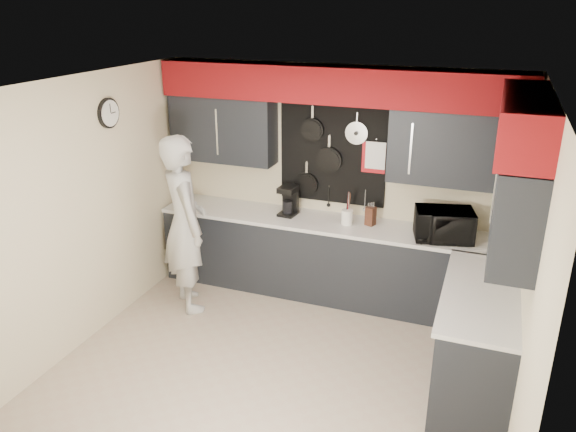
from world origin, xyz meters
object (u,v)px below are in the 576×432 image
at_px(utensil_crock, 347,217).
at_px(coffee_maker, 289,200).
at_px(microwave, 444,225).
at_px(person, 185,224).
at_px(knife_block, 371,216).

height_order(utensil_crock, coffee_maker, coffee_maker).
bearing_deg(coffee_maker, utensil_crock, -0.53).
height_order(microwave, utensil_crock, microwave).
height_order(utensil_crock, person, person).
xyz_separation_m(microwave, person, (-2.63, -0.70, -0.10)).
bearing_deg(knife_block, microwave, 10.88).
bearing_deg(microwave, utensil_crock, 162.98).
bearing_deg(utensil_crock, person, -154.74).
relative_size(knife_block, coffee_maker, 0.61).
bearing_deg(microwave, person, -179.06).
distance_m(microwave, coffee_maker, 1.74).
distance_m(knife_block, coffee_maker, 0.95).
distance_m(microwave, knife_block, 0.80).
xyz_separation_m(microwave, knife_block, (-0.78, 0.12, -0.06)).
relative_size(microwave, knife_block, 2.80).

